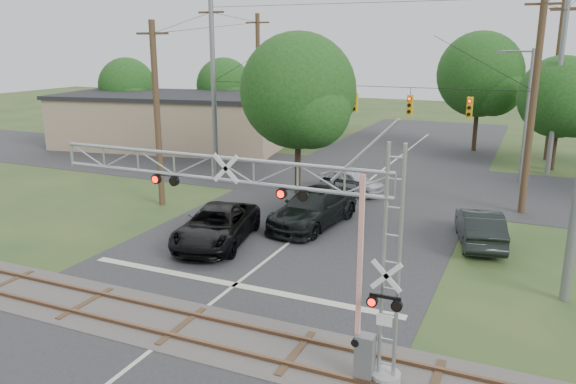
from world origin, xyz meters
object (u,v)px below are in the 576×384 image
at_px(traffic_signal_span, 371,99).
at_px(car_dark, 314,208).
at_px(sedan_silver, 352,182).
at_px(commercial_building, 174,120).
at_px(crossing_gantry, 278,223).
at_px(pickup_black, 216,226).
at_px(streetlight, 524,109).

xyz_separation_m(traffic_signal_span, car_dark, (-0.89, -6.55, -4.81)).
xyz_separation_m(sedan_silver, commercial_building, (-19.34, 9.24, 1.58)).
relative_size(crossing_gantry, car_dark, 1.75).
bearing_deg(traffic_signal_span, commercial_building, 155.19).
bearing_deg(sedan_silver, car_dark, -161.56).
bearing_deg(pickup_black, sedan_silver, 63.37).
bearing_deg(traffic_signal_span, streetlight, 41.53).
xyz_separation_m(crossing_gantry, sedan_silver, (-3.70, 18.54, -3.38)).
xyz_separation_m(car_dark, streetlight, (8.92, 13.66, 3.87)).
bearing_deg(car_dark, sedan_silver, 98.76).
bearing_deg(pickup_black, crossing_gantry, -60.66).
height_order(sedan_silver, streetlight, streetlight).
bearing_deg(streetlight, pickup_black, -123.84).
xyz_separation_m(traffic_signal_span, pickup_black, (-3.96, -10.77, -4.88)).
relative_size(car_dark, commercial_building, 0.30).
height_order(crossing_gantry, traffic_signal_span, traffic_signal_span).
distance_m(crossing_gantry, traffic_signal_span, 18.61).
distance_m(crossing_gantry, commercial_building, 36.13).
bearing_deg(sedan_silver, commercial_building, 81.61).
distance_m(crossing_gantry, car_dark, 12.74).
bearing_deg(traffic_signal_span, sedan_silver, 169.87).
bearing_deg(streetlight, traffic_signal_span, -138.47).
bearing_deg(car_dark, streetlight, 64.31).
distance_m(car_dark, commercial_building, 25.24).
bearing_deg(traffic_signal_span, crossing_gantry, -81.77).
bearing_deg(traffic_signal_span, car_dark, -97.72).
height_order(commercial_building, streetlight, streetlight).
relative_size(traffic_signal_span, sedan_silver, 4.58).
bearing_deg(car_dark, crossing_gantry, -65.85).
bearing_deg(commercial_building, traffic_signal_span, -34.57).
xyz_separation_m(pickup_black, streetlight, (11.99, 17.88, 3.94)).
relative_size(commercial_building, streetlight, 2.46).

